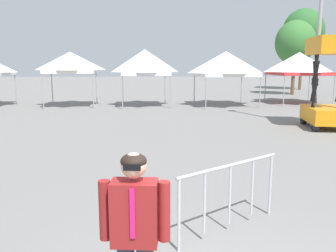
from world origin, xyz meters
TOP-DOWN VIEW (x-y plane):
  - canopy_tent_far_right at (-5.60, 18.86)m, footprint 3.18×3.18m
  - canopy_tent_behind_center at (-1.11, 18.73)m, footprint 3.09×3.09m
  - canopy_tent_center at (3.84, 18.57)m, footprint 3.62×3.62m
  - canopy_tent_behind_right at (8.93, 19.73)m, footprint 3.44×3.44m
  - scissor_lift at (6.19, 10.76)m, footprint 1.78×2.51m
  - person_foreground at (-1.07, 0.27)m, footprint 0.65×0.28m
  - light_pole_near_lift at (5.86, 11.10)m, footprint 0.36×0.36m
  - tree_behind_tents_center at (11.19, 25.87)m, footprint 3.25×3.25m
  - tree_behind_tents_left at (14.36, 31.60)m, footprint 3.97×3.97m
  - crowd_barrier_mid_lot at (0.29, 2.26)m, footprint 1.77×1.21m

SIDE VIEW (x-z plane):
  - crowd_barrier_mid_lot at x=0.29m, z-range 0.22..1.29m
  - person_foreground at x=-1.07m, z-range 0.14..1.92m
  - scissor_lift at x=6.19m, z-range -0.68..2.91m
  - canopy_tent_center at x=3.84m, z-range 0.91..4.22m
  - canopy_tent_behind_right at x=8.93m, z-range 0.92..4.24m
  - canopy_tent_far_right at x=-5.60m, z-range 1.00..4.28m
  - canopy_tent_behind_center at x=-1.11m, z-range 0.94..4.37m
  - tree_behind_tents_center at x=11.19m, z-range 1.24..7.33m
  - light_pole_near_lift at x=5.86m, z-range 0.57..9.41m
  - tree_behind_tents_left at x=14.36m, z-range 1.75..9.66m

